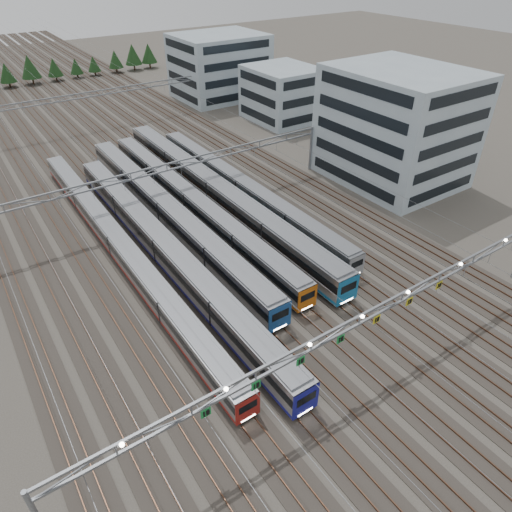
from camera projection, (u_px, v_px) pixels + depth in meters
ground at (350, 375)px, 44.74m from camera, size 400.00×400.00×0.00m
track_bed at (64, 106)px, 111.73m from camera, size 54.00×260.00×5.42m
train_a at (118, 244)px, 60.45m from camera, size 2.53×62.76×3.28m
train_b at (164, 248)px, 59.23m from camera, size 2.87×58.12×3.74m
train_c at (167, 212)px, 67.10m from camera, size 2.97×55.73×3.87m
train_d at (192, 202)px, 69.84m from camera, size 2.73×55.59×3.56m
train_e at (215, 191)px, 72.15m from camera, size 3.19×60.27×4.16m
train_f at (243, 188)px, 73.74m from camera, size 2.68×51.94×3.49m
gantry_near at (360, 323)px, 40.59m from camera, size 56.36×0.61×8.08m
gantry_mid at (167, 173)px, 68.23m from camera, size 56.36×0.36×8.00m
gantry_far at (78, 101)px, 98.76m from camera, size 56.36×0.36×8.00m
depot_bldg_south at (396, 127)px, 76.54m from camera, size 18.00×22.00×18.53m
depot_bldg_mid at (283, 94)px, 105.04m from camera, size 14.00×16.00×11.71m
depot_bldg_north at (219, 66)px, 119.33m from camera, size 22.00×18.00×15.56m
treeline at (16, 71)px, 130.12m from camera, size 87.50×5.60×7.02m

